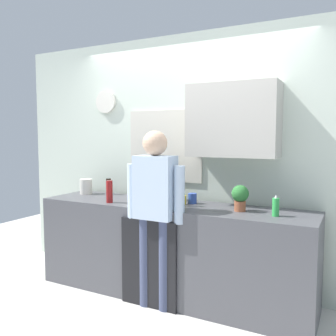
% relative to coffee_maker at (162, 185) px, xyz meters
% --- Properties ---
extents(ground_plane, '(8.00, 8.00, 0.00)m').
position_rel_coffee_maker_xyz_m(ground_plane, '(0.21, -0.51, -1.04)').
color(ground_plane, silver).
extents(kitchen_counter, '(2.70, 0.64, 0.90)m').
position_rel_coffee_maker_xyz_m(kitchen_counter, '(0.21, -0.21, -0.60)').
color(kitchen_counter, '#4C4C51').
rests_on(kitchen_counter, ground_plane).
extents(dishwasher_panel, '(0.56, 0.02, 0.81)m').
position_rel_coffee_maker_xyz_m(dishwasher_panel, '(0.15, -0.54, -0.64)').
color(dishwasher_panel, black).
rests_on(dishwasher_panel, ground_plane).
extents(back_wall_assembly, '(4.30, 0.42, 2.60)m').
position_rel_coffee_maker_xyz_m(back_wall_assembly, '(0.27, 0.19, 0.32)').
color(back_wall_assembly, silver).
rests_on(back_wall_assembly, ground_plane).
extents(coffee_maker, '(0.20, 0.20, 0.33)m').
position_rel_coffee_maker_xyz_m(coffee_maker, '(0.00, 0.00, 0.00)').
color(coffee_maker, black).
rests_on(coffee_maker, kitchen_counter).
extents(bottle_green_wine, '(0.07, 0.07, 0.30)m').
position_rel_coffee_maker_xyz_m(bottle_green_wine, '(0.37, -0.37, 0.00)').
color(bottle_green_wine, '#195923').
rests_on(bottle_green_wine, kitchen_counter).
extents(bottle_dark_sauce, '(0.06, 0.06, 0.18)m').
position_rel_coffee_maker_xyz_m(bottle_dark_sauce, '(-0.69, 0.01, -0.06)').
color(bottle_dark_sauce, black).
rests_on(bottle_dark_sauce, kitchen_counter).
extents(bottle_olive_oil, '(0.06, 0.06, 0.25)m').
position_rel_coffee_maker_xyz_m(bottle_olive_oil, '(0.30, -0.24, -0.02)').
color(bottle_olive_oil, olive).
rests_on(bottle_olive_oil, kitchen_counter).
extents(bottle_red_vinegar, '(0.06, 0.06, 0.22)m').
position_rel_coffee_maker_xyz_m(bottle_red_vinegar, '(-0.37, -0.40, -0.04)').
color(bottle_red_vinegar, maroon).
rests_on(bottle_red_vinegar, kitchen_counter).
extents(cup_blue_mug, '(0.08, 0.08, 0.10)m').
position_rel_coffee_maker_xyz_m(cup_blue_mug, '(0.37, -0.07, -0.10)').
color(cup_blue_mug, '#3351B2').
rests_on(cup_blue_mug, kitchen_counter).
extents(cup_white_mug, '(0.08, 0.08, 0.09)m').
position_rel_coffee_maker_xyz_m(cup_white_mug, '(0.14, -0.44, -0.10)').
color(cup_white_mug, white).
rests_on(cup_white_mug, kitchen_counter).
extents(cup_yellow_cup, '(0.07, 0.07, 0.08)m').
position_rel_coffee_maker_xyz_m(cup_yellow_cup, '(0.30, -0.14, -0.10)').
color(cup_yellow_cup, yellow).
rests_on(cup_yellow_cup, kitchen_counter).
extents(potted_plant, '(0.15, 0.15, 0.23)m').
position_rel_coffee_maker_xyz_m(potted_plant, '(0.89, -0.21, -0.01)').
color(potted_plant, '#9E5638').
rests_on(potted_plant, kitchen_counter).
extents(dish_soap, '(0.06, 0.06, 0.18)m').
position_rel_coffee_maker_xyz_m(dish_soap, '(1.21, -0.27, -0.07)').
color(dish_soap, green).
rests_on(dish_soap, kitchen_counter).
extents(storage_canister, '(0.14, 0.14, 0.17)m').
position_rel_coffee_maker_xyz_m(storage_canister, '(-0.94, -0.08, -0.06)').
color(storage_canister, silver).
rests_on(storage_canister, kitchen_counter).
extents(person_at_sink, '(0.57, 0.22, 1.60)m').
position_rel_coffee_maker_xyz_m(person_at_sink, '(0.21, -0.51, -0.10)').
color(person_at_sink, '#3F4766').
rests_on(person_at_sink, ground_plane).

